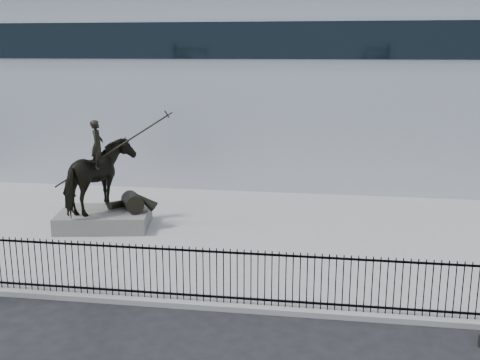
# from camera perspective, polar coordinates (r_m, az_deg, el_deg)

# --- Properties ---
(ground) EXTENTS (120.00, 120.00, 0.00)m
(ground) POSITION_cam_1_polar(r_m,az_deg,el_deg) (14.22, -5.47, -14.79)
(ground) COLOR black
(ground) RESTS_ON ground
(plaza) EXTENTS (30.00, 12.00, 0.15)m
(plaza) POSITION_cam_1_polar(r_m,az_deg,el_deg) (20.50, -0.72, -5.52)
(plaza) COLOR gray
(plaza) RESTS_ON ground
(building) EXTENTS (44.00, 14.00, 9.00)m
(building) POSITION_cam_1_polar(r_m,az_deg,el_deg) (32.38, 3.05, 9.38)
(building) COLOR #B1B6C1
(building) RESTS_ON ground
(picket_fence) EXTENTS (22.10, 0.10, 1.50)m
(picket_fence) POSITION_cam_1_polar(r_m,az_deg,el_deg) (14.93, -4.37, -9.51)
(picket_fence) COLOR black
(picket_fence) RESTS_ON plaza
(statue_plinth) EXTENTS (3.63, 2.80, 0.62)m
(statue_plinth) POSITION_cam_1_polar(r_m,az_deg,el_deg) (21.57, -13.62, -3.87)
(statue_plinth) COLOR #575450
(statue_plinth) RESTS_ON plaza
(equestrian_statue) EXTENTS (4.16, 2.95, 3.57)m
(equestrian_statue) POSITION_cam_1_polar(r_m,az_deg,el_deg) (21.16, -13.68, 0.27)
(equestrian_statue) COLOR black
(equestrian_statue) RESTS_ON statue_plinth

